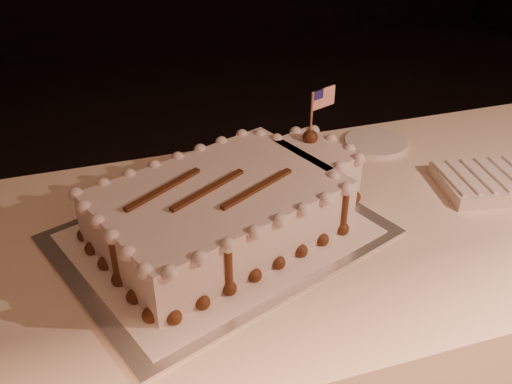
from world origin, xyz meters
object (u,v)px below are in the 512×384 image
object	(u,v)px
cake_board	(220,235)
banquet_table	(298,345)
sheet_cake	(232,205)
napkin_stack	(491,181)
side_plate	(376,142)

from	to	relation	value
cake_board	banquet_table	bearing A→B (deg)	-25.00
banquet_table	sheet_cake	world-z (taller)	sheet_cake
napkin_stack	cake_board	bearing A→B (deg)	179.34
banquet_table	side_plate	bearing A→B (deg)	41.58
banquet_table	side_plate	distance (m)	0.57
cake_board	napkin_stack	distance (m)	0.66
sheet_cake	side_plate	size ratio (longest dim) A/B	3.73
cake_board	napkin_stack	world-z (taller)	napkin_stack
side_plate	banquet_table	bearing A→B (deg)	-138.42
napkin_stack	side_plate	distance (m)	0.32
sheet_cake	napkin_stack	world-z (taller)	sheet_cake
sheet_cake	napkin_stack	bearing A→B (deg)	-1.77
banquet_table	sheet_cake	size ratio (longest dim) A/B	3.86
cake_board	napkin_stack	xyz separation A→B (m)	(0.66, -0.01, 0.01)
napkin_stack	side_plate	size ratio (longest dim) A/B	1.60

